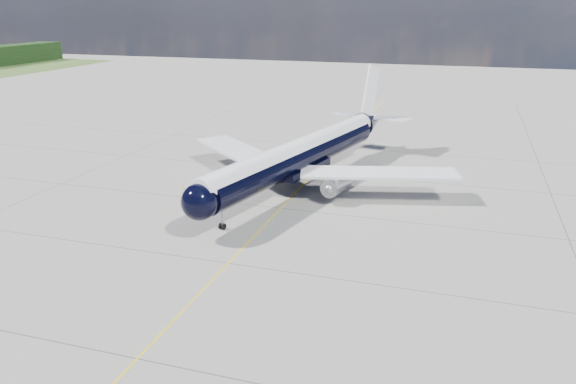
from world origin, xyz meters
name	(u,v)px	position (x,y,z in m)	size (l,w,h in m)	color
ground	(294,195)	(0.00, 30.00, 0.00)	(320.00, 320.00, 0.00)	gray
taxiway_centerline	(281,208)	(0.00, 25.00, 0.00)	(0.16, 160.00, 0.01)	yellow
main_airliner	(304,153)	(0.14, 33.94, 4.23)	(37.74, 46.63, 13.62)	black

